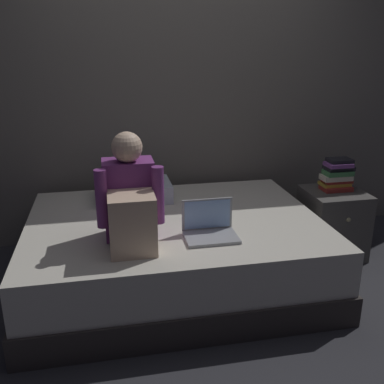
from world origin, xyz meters
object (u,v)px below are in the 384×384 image
Objects in this scene: bed at (175,251)px; laptop at (210,228)px; nightstand at (332,223)px; person_sitting at (130,202)px; pillow at (134,191)px; book_stack at (337,175)px.

laptop is (0.17, -0.33, 0.30)m from bed.
laptop is (-1.13, -0.52, 0.28)m from nightstand.
person_sitting is at bearing -134.78° from bed.
pillow is (-0.24, 0.45, 0.31)m from bed.
pillow is at bearing 84.83° from person_sitting.
person_sitting is (-0.31, -0.31, 0.50)m from bed.
person_sitting is 1.17× the size of pillow.
pillow is (-0.41, 0.78, 0.01)m from laptop.
person_sitting is (-1.61, -0.50, 0.47)m from nightstand.
laptop is (0.48, -0.02, -0.20)m from person_sitting.
person_sitting is 2.64× the size of book_stack.
laptop reaches higher than bed.
person_sitting reaches higher than nightstand.
book_stack is (0.02, 0.04, 0.38)m from nightstand.
book_stack reaches higher than nightstand.
book_stack is (1.56, -0.22, 0.10)m from pillow.
book_stack reaches higher than pillow.
nightstand is 2.14× the size of book_stack.
person_sitting reaches higher than bed.
bed is 1.40m from book_stack.
book_stack is (1.32, 0.23, 0.41)m from bed.
book_stack is at bearing 9.89° from bed.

